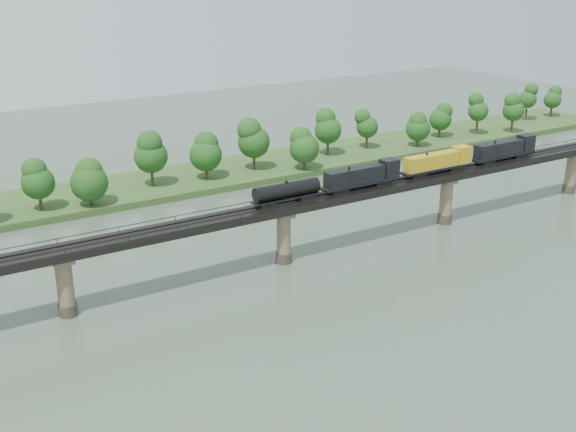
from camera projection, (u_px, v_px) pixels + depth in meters
ground at (385, 330)px, 110.13m from camera, size 400.00×400.00×0.00m
far_bank at (169, 183)px, 178.01m from camera, size 300.00×24.00×1.60m
bridge at (284, 235)px, 132.32m from camera, size 236.00×30.00×11.50m
bridge_superstructure at (284, 202)px, 130.16m from camera, size 220.00×4.90×0.75m
far_treeline at (141, 160)px, 167.66m from camera, size 289.06×17.54×13.60m
freight_train at (413, 167)px, 144.29m from camera, size 70.88×2.76×4.88m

